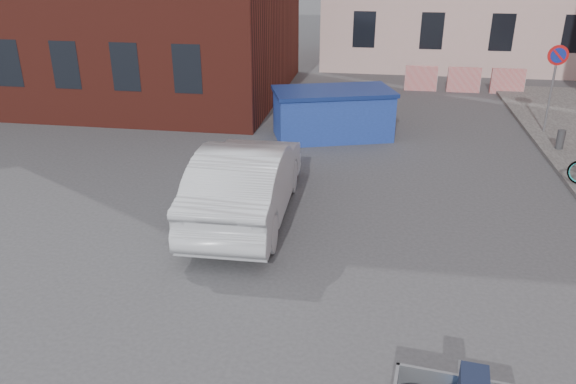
# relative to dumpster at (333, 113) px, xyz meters

# --- Properties ---
(ground) EXTENTS (120.00, 120.00, 0.00)m
(ground) POSITION_rel_dumpster_xyz_m (0.54, -8.21, -0.75)
(ground) COLOR #38383A
(ground) RESTS_ON ground
(no_parking_sign) EXTENTS (0.60, 0.09, 2.65)m
(no_parking_sign) POSITION_rel_dumpster_xyz_m (6.54, 1.28, 1.26)
(no_parking_sign) COLOR gray
(no_parking_sign) RESTS_ON sidewalk
(barriers) EXTENTS (4.70, 0.18, 1.00)m
(barriers) POSITION_rel_dumpster_xyz_m (4.74, 6.79, -0.25)
(barriers) COLOR red
(barriers) RESTS_ON ground
(dumpster) EXTENTS (3.95, 2.84, 1.49)m
(dumpster) POSITION_rel_dumpster_xyz_m (0.00, 0.00, 0.00)
(dumpster) COLOR #2240A5
(dumpster) RESTS_ON ground
(silver_car) EXTENTS (1.87, 5.08, 1.66)m
(silver_car) POSITION_rel_dumpster_xyz_m (-1.34, -5.84, 0.08)
(silver_car) COLOR #BABDC2
(silver_car) RESTS_ON ground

